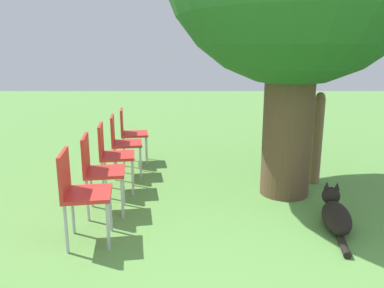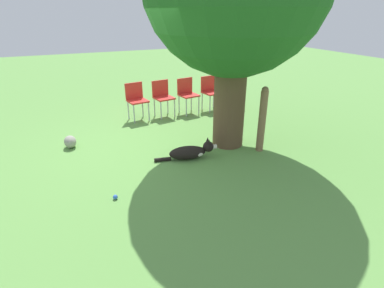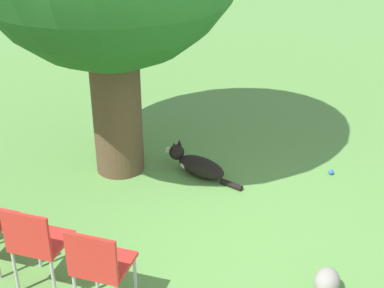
{
  "view_description": "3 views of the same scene",
  "coord_description": "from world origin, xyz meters",
  "px_view_note": "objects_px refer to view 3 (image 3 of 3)",
  "views": [
    {
      "loc": [
        -0.66,
        -3.14,
        1.72
      ],
      "look_at": [
        -0.67,
        1.29,
        0.66
      ],
      "focal_mm": 35.0,
      "sensor_mm": 36.0,
      "label": 1
    },
    {
      "loc": [
        5.27,
        -1.54,
        2.49
      ],
      "look_at": [
        0.84,
        0.43,
        0.3
      ],
      "focal_mm": 28.0,
      "sensor_mm": 36.0,
      "label": 2
    },
    {
      "loc": [
        -4.44,
        -2.12,
        3.34
      ],
      "look_at": [
        0.67,
        0.42,
        0.48
      ],
      "focal_mm": 50.0,
      "sensor_mm": 36.0,
      "label": 3
    }
  ],
  "objects_px": {
    "red_chair_1": "(36,241)",
    "tennis_ball": "(331,172)",
    "fence_post": "(114,104)",
    "dog": "(197,165)",
    "red_chair_0": "(99,264)"
  },
  "relations": [
    {
      "from": "dog",
      "to": "fence_post",
      "type": "height_order",
      "value": "fence_post"
    },
    {
      "from": "fence_post",
      "to": "tennis_ball",
      "type": "relative_size",
      "value": 18.29
    },
    {
      "from": "dog",
      "to": "red_chair_0",
      "type": "xyz_separation_m",
      "value": [
        -2.51,
        -0.34,
        0.4
      ]
    },
    {
      "from": "dog",
      "to": "red_chair_0",
      "type": "bearing_deg",
      "value": 109.1
    },
    {
      "from": "dog",
      "to": "red_chair_0",
      "type": "height_order",
      "value": "red_chair_0"
    },
    {
      "from": "red_chair_1",
      "to": "tennis_ball",
      "type": "xyz_separation_m",
      "value": [
        3.24,
        -1.84,
        -0.5
      ]
    },
    {
      "from": "fence_post",
      "to": "tennis_ball",
      "type": "height_order",
      "value": "fence_post"
    },
    {
      "from": "red_chair_0",
      "to": "red_chair_1",
      "type": "bearing_deg",
      "value": 80.41
    },
    {
      "from": "fence_post",
      "to": "red_chair_1",
      "type": "relative_size",
      "value": 1.41
    },
    {
      "from": "tennis_ball",
      "to": "dog",
      "type": "bearing_deg",
      "value": 115.96
    },
    {
      "from": "red_chair_1",
      "to": "red_chair_0",
      "type": "bearing_deg",
      "value": -99.59
    },
    {
      "from": "dog",
      "to": "red_chair_0",
      "type": "distance_m",
      "value": 2.56
    },
    {
      "from": "fence_post",
      "to": "red_chair_0",
      "type": "xyz_separation_m",
      "value": [
        -2.72,
        -1.69,
        -0.1
      ]
    },
    {
      "from": "red_chair_0",
      "to": "red_chair_1",
      "type": "height_order",
      "value": "same"
    },
    {
      "from": "red_chair_0",
      "to": "tennis_ball",
      "type": "distance_m",
      "value": 3.48
    }
  ]
}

